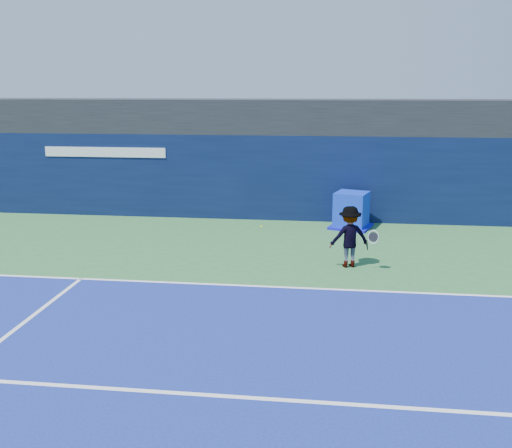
% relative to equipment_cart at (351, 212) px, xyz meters
% --- Properties ---
extents(ground, '(80.00, 80.00, 0.00)m').
position_rel_equipment_cart_xyz_m(ground, '(-1.82, -9.23, -0.55)').
color(ground, '#2F6A35').
rests_on(ground, ground).
extents(baseline, '(24.00, 0.10, 0.01)m').
position_rel_equipment_cart_xyz_m(baseline, '(-1.82, -6.23, -0.54)').
color(baseline, white).
rests_on(baseline, ground).
extents(service_line, '(24.00, 0.10, 0.01)m').
position_rel_equipment_cart_xyz_m(service_line, '(-1.82, -11.23, -0.54)').
color(service_line, white).
rests_on(service_line, ground).
extents(stadium_band, '(36.00, 3.00, 1.20)m').
position_rel_equipment_cart_xyz_m(stadium_band, '(-1.82, 2.27, 3.05)').
color(stadium_band, black).
rests_on(stadium_band, back_wall_assembly).
extents(back_wall_assembly, '(36.00, 1.03, 3.00)m').
position_rel_equipment_cart_xyz_m(back_wall_assembly, '(-1.83, 1.27, 0.95)').
color(back_wall_assembly, '#0A1537').
rests_on(back_wall_assembly, ground).
extents(equipment_cart, '(1.59, 1.59, 1.21)m').
position_rel_equipment_cart_xyz_m(equipment_cart, '(0.00, 0.00, 0.00)').
color(equipment_cart, '#0E2BC5').
rests_on(equipment_cart, ground).
extents(tennis_player, '(1.32, 0.85, 1.62)m').
position_rel_equipment_cart_xyz_m(tennis_player, '(-0.22, -4.37, 0.26)').
color(tennis_player, silver).
rests_on(tennis_player, ground).
extents(tennis_ball, '(0.06, 0.06, 0.06)m').
position_rel_equipment_cart_xyz_m(tennis_ball, '(-2.63, -3.66, 0.29)').
color(tennis_ball, '#D0D617').
rests_on(tennis_ball, ground).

